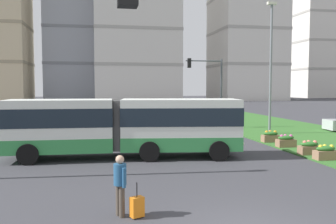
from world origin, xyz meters
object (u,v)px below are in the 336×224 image
apartment_tower_westcentre (87,15)px  apartment_tower_centre (135,1)px  pedestrian_crossing (120,181)px  traffic_light_far_right (210,81)px  articulated_bus (125,126)px  apartment_tower_eastcentre (247,0)px  flower_planter_2 (326,152)px  flower_planter_3 (309,148)px  flower_planter_5 (271,137)px  flower_planter_4 (286,141)px  streetlight_median (271,63)px  car_navy_sedan (68,123)px  rolling_suitcase (137,207)px  apartment_tower_east (325,30)px

apartment_tower_westcentre → apartment_tower_centre: size_ratio=0.89×
pedestrian_crossing → traffic_light_far_right: bearing=66.0°
articulated_bus → apartment_tower_eastcentre: (38.46, 75.68, 25.29)m
flower_planter_2 → apartment_tower_centre: 84.68m
pedestrian_crossing → flower_planter_3: 12.61m
pedestrian_crossing → flower_planter_5: 15.54m
pedestrian_crossing → flower_planter_4: pedestrian_crossing is taller
flower_planter_4 → flower_planter_5: 1.96m
flower_planter_4 → streetlight_median: 7.98m
car_navy_sedan → apartment_tower_westcentre: (-0.10, 72.95, 22.19)m
articulated_bus → pedestrian_crossing: (-0.78, -8.51, -0.65)m
car_navy_sedan → traffic_light_far_right: size_ratio=0.73×
rolling_suitcase → streetlight_median: (11.81, 15.74, 5.10)m
flower_planter_5 → car_navy_sedan: bearing=149.5°
flower_planter_3 → flower_planter_5: same height
traffic_light_far_right → flower_planter_2: bearing=-84.3°
apartment_tower_westcentre → apartment_tower_eastcentre: (42.21, -8.14, 4.00)m
streetlight_median → flower_planter_5: bearing=-115.6°
flower_planter_2 → flower_planter_5: (0.00, 5.80, 0.00)m
apartment_tower_centre → apartment_tower_eastcentre: apartment_tower_eastcentre is taller
car_navy_sedan → apartment_tower_east: (77.03, 81.53, 21.65)m
apartment_tower_eastcentre → apartment_tower_east: (34.92, 16.72, -4.54)m
apartment_tower_east → apartment_tower_centre: bearing=-167.5°
pedestrian_crossing → flower_planter_5: pedestrian_crossing is taller
articulated_bus → traffic_light_far_right: 14.37m
flower_planter_2 → apartment_tower_centre: size_ratio=0.02×
flower_planter_3 → apartment_tower_westcentre: bearing=98.9°
flower_planter_2 → flower_planter_4: size_ratio=1.00×
car_navy_sedan → apartment_tower_centre: bearing=79.7°
flower_planter_5 → apartment_tower_centre: size_ratio=0.02×
rolling_suitcase → flower_planter_4: bearing=44.7°
rolling_suitcase → apartment_tower_westcentre: 95.32m
flower_planter_2 → apartment_tower_east: 116.63m
car_navy_sedan → apartment_tower_eastcentre: (42.11, 64.81, 26.19)m
apartment_tower_eastcentre → streetlight_median: bearing=-111.5°
flower_planter_5 → apartment_tower_westcentre: apartment_tower_westcentre is taller
pedestrian_crossing → apartment_tower_westcentre: (-2.97, 92.33, 21.94)m
flower_planter_3 → streetlight_median: (1.90, 8.36, 4.99)m
flower_planter_3 → flower_planter_4: bearing=90.0°
rolling_suitcase → flower_planter_2: rolling_suitcase is taller
pedestrian_crossing → flower_planter_4: size_ratio=1.58×
car_navy_sedan → streetlight_median: (15.12, -3.84, 4.66)m
apartment_tower_east → apartment_tower_eastcentre: bearing=-154.4°
articulated_bus → flower_planter_3: size_ratio=10.88×
flower_planter_2 → streetlight_median: streetlight_median is taller
apartment_tower_westcentre → apartment_tower_eastcentre: bearing=-10.9°
rolling_suitcase → apartment_tower_east: (73.71, 101.10, 22.09)m
car_navy_sedan → apartment_tower_eastcentre: size_ratio=0.08×
apartment_tower_westcentre → apartment_tower_centre: bearing=-25.1°
articulated_bus → rolling_suitcase: bearing=-92.2°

